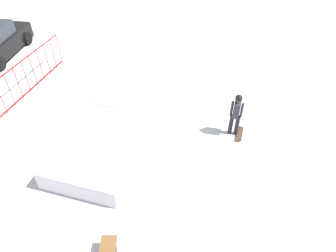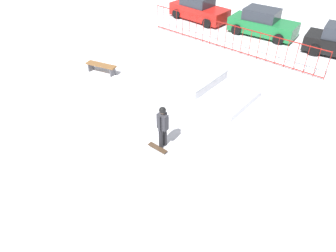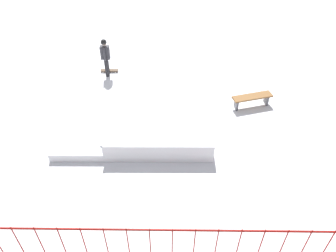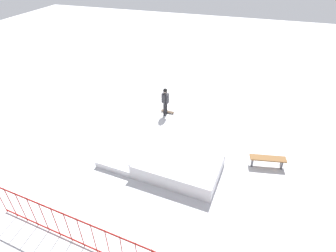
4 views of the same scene
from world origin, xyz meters
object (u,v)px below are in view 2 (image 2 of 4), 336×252
object	(u,v)px
skater	(163,124)
parked_car_red	(199,9)
skate_ramp	(188,79)
parked_car_green	(262,23)
park_bench	(101,67)
skateboard	(157,148)

from	to	relation	value
skater	parked_car_red	xyz separation A→B (m)	(-5.88, 12.40, -0.28)
skate_ramp	parked_car_green	distance (m)	8.05
skate_ramp	park_bench	size ratio (longest dim) A/B	3.40
skate_ramp	park_bench	distance (m)	4.47
skate_ramp	skateboard	bearing A→B (deg)	-66.35
skater	skateboard	distance (m)	0.97
skate_ramp	parked_car_green	xyz separation A→B (m)	(0.39, 8.03, 0.41)
skate_ramp	skateboard	world-z (taller)	skate_ramp
park_bench	parked_car_green	bearing A→B (deg)	64.05
skate_ramp	parked_car_green	world-z (taller)	parked_car_green
park_bench	skateboard	bearing A→B (deg)	-27.89
skateboard	parked_car_red	distance (m)	13.95
park_bench	parked_car_green	size ratio (longest dim) A/B	0.40
skate_ramp	parked_car_red	world-z (taller)	parked_car_red
parked_car_red	park_bench	bearing A→B (deg)	-81.73
skater	skateboard	world-z (taller)	skater
skateboard	parked_car_green	world-z (taller)	parked_car_green
park_bench	parked_car_green	xyz separation A→B (m)	(4.62, 9.48, 0.37)
skate_ramp	skater	world-z (taller)	skater
skater	park_bench	bearing A→B (deg)	160.29
skateboard	park_bench	distance (m)	6.53
park_bench	skater	bearing A→B (deg)	-25.63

